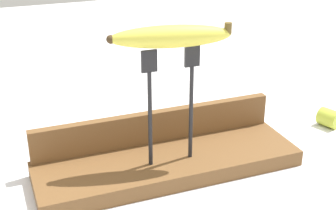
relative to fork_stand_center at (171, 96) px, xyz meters
name	(u,v)px	position (x,y,z in m)	size (l,w,h in m)	color
ground_plane	(168,171)	(0.00, 0.01, -0.15)	(3.00, 3.00, 0.00)	silver
wooden_board	(168,164)	(0.00, 0.01, -0.14)	(0.47, 0.14, 0.03)	brown
board_backstop	(156,126)	(0.00, 0.08, -0.09)	(0.46, 0.02, 0.06)	brown
fork_stand_center	(171,96)	(0.00, 0.00, 0.00)	(0.10, 0.01, 0.20)	black
banana_raised_center	(171,36)	(0.00, 0.00, 0.10)	(0.20, 0.08, 0.04)	#DBD147
banana_chunk_near	(329,118)	(0.38, 0.06, -0.13)	(0.05, 0.05, 0.04)	#B2C138
wire_coil	(170,122)	(0.07, 0.19, -0.15)	(0.07, 0.07, 0.01)	gold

